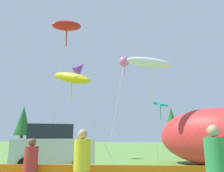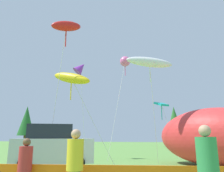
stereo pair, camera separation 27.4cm
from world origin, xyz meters
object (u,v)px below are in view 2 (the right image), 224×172
parked_car (53,147)px  kite_teal_diamond (161,105)px  spectator_in_white_shirt (75,165)px  kite_red_lizard (66,27)px  kite_pink_octopus (125,62)px  spectator_in_grey_shirt (208,169)px  spectator_in_green_shirt (25,167)px  kite_yellow_hero (72,78)px  kite_white_ghost (150,62)px  kite_purple_delta (81,68)px

parked_car → kite_teal_diamond: (5.91, 7.24, 3.10)m
spectator_in_white_shirt → kite_red_lizard: (-3.15, 5.82, 7.01)m
parked_car → kite_pink_octopus: bearing=41.6°
parked_car → spectator_in_grey_shirt: bearing=-68.6°
spectator_in_grey_shirt → kite_red_lizard: (-6.05, 6.10, 6.97)m
spectator_in_green_shirt → kite_yellow_hero: bearing=103.6°
spectator_in_white_shirt → kite_red_lizard: size_ratio=0.21×
kite_white_ghost → kite_teal_diamond: (0.64, 5.30, -1.97)m
spectator_in_white_shirt → kite_purple_delta: size_ratio=0.23×
spectator_in_white_shirt → parked_car: bearing=121.3°
parked_car → kite_teal_diamond: size_ratio=1.00×
spectator_in_grey_shirt → kite_white_ghost: size_ratio=0.28×
kite_purple_delta → kite_white_ghost: bearing=-29.7°
kite_white_ghost → kite_teal_diamond: kite_white_ghost is taller
kite_yellow_hero → spectator_in_white_shirt: bearing=-65.4°
kite_red_lizard → spectator_in_white_shirt: bearing=-61.6°
kite_yellow_hero → kite_pink_octopus: kite_pink_octopus is taller
kite_red_lizard → kite_teal_diamond: size_ratio=1.90×
spectator_in_green_shirt → kite_white_ghost: kite_white_ghost is taller
spectator_in_white_shirt → kite_white_ghost: size_ratio=0.27×
kite_purple_delta → kite_white_ghost: size_ratio=1.19×
parked_car → spectator_in_green_shirt: 6.37m
parked_car → kite_purple_delta: 8.12m
spectator_in_white_shirt → kite_white_ghost: 9.73m
kite_teal_diamond → kite_purple_delta: bearing=-163.2°
kite_purple_delta → kite_pink_octopus: kite_pink_octopus is taller
spectator_in_white_shirt → kite_purple_delta: (-4.32, 11.43, 6.26)m
kite_teal_diamond → spectator_in_grey_shirt: bearing=-87.0°
spectator_in_white_shirt → kite_yellow_hero: size_ratio=0.32×
parked_car → kite_red_lizard: bearing=-53.7°
spectator_in_green_shirt → kite_red_lizard: bearing=106.8°
parked_car → spectator_in_white_shirt: 7.20m
spectator_in_white_shirt → kite_red_lizard: bearing=118.4°
kite_purple_delta → kite_white_ghost: kite_purple_delta is taller
kite_purple_delta → parked_car: bearing=-83.7°
spectator_in_grey_shirt → spectator_in_white_shirt: size_ratio=1.03×
parked_car → kite_yellow_hero: kite_yellow_hero is taller
spectator_in_white_shirt → kite_purple_delta: bearing=110.7°
spectator_in_green_shirt → spectator_in_white_shirt: (1.45, -0.21, 0.12)m
kite_yellow_hero → kite_white_ghost: 4.94m
kite_red_lizard → kite_purple_delta: kite_red_lizard is taller
spectator_in_green_shirt → kite_teal_diamond: kite_teal_diamond is taller
parked_car → kite_purple_delta: bearing=71.8°
kite_yellow_hero → kite_purple_delta: 5.57m
spectator_in_grey_shirt → kite_white_ghost: kite_white_ghost is taller
parked_car → kite_red_lizard: size_ratio=0.53×
kite_yellow_hero → kite_red_lizard: (-0.17, -0.69, 3.00)m
kite_yellow_hero → spectator_in_green_shirt: bearing=-76.4°
parked_car → spectator_in_white_shirt: parked_car is taller
spectator_in_grey_shirt → kite_pink_octopus: kite_pink_octopus is taller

